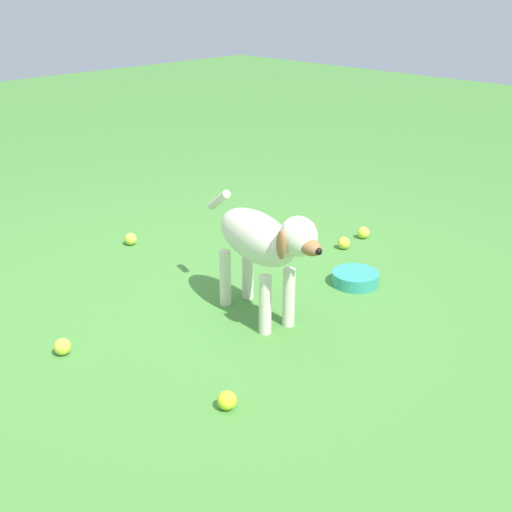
# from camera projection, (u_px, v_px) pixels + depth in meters

# --- Properties ---
(ground) EXTENTS (14.00, 14.00, 0.00)m
(ground) POSITION_uv_depth(u_px,v_px,m) (203.00, 312.00, 2.85)
(ground) COLOR #478438
(dog) EXTENTS (0.77, 0.28, 0.53)m
(dog) POSITION_uv_depth(u_px,v_px,m) (262.00, 242.00, 2.66)
(dog) COLOR silver
(dog) RESTS_ON ground
(tennis_ball_0) EXTENTS (0.07, 0.07, 0.07)m
(tennis_ball_0) POSITION_uv_depth(u_px,v_px,m) (227.00, 400.00, 2.20)
(tennis_ball_0) COLOR #D0DE2B
(tennis_ball_0) RESTS_ON ground
(tennis_ball_1) EXTENTS (0.07, 0.07, 0.07)m
(tennis_ball_1) POSITION_uv_depth(u_px,v_px,m) (131.00, 239.00, 3.54)
(tennis_ball_1) COLOR #C6D641
(tennis_ball_1) RESTS_ON ground
(tennis_ball_2) EXTENTS (0.07, 0.07, 0.07)m
(tennis_ball_2) POSITION_uv_depth(u_px,v_px,m) (344.00, 243.00, 3.49)
(tennis_ball_2) COLOR #D5D43E
(tennis_ball_2) RESTS_ON ground
(tennis_ball_3) EXTENTS (0.07, 0.07, 0.07)m
(tennis_ball_3) POSITION_uv_depth(u_px,v_px,m) (62.00, 347.00, 2.52)
(tennis_ball_3) COLOR #CAD940
(tennis_ball_3) RESTS_ON ground
(tennis_ball_4) EXTENTS (0.07, 0.07, 0.07)m
(tennis_ball_4) POSITION_uv_depth(u_px,v_px,m) (363.00, 233.00, 3.63)
(tennis_ball_4) COLOR #D6E040
(tennis_ball_4) RESTS_ON ground
(water_bowl) EXTENTS (0.22, 0.22, 0.06)m
(water_bowl) POSITION_uv_depth(u_px,v_px,m) (355.00, 278.00, 3.09)
(water_bowl) COLOR teal
(water_bowl) RESTS_ON ground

